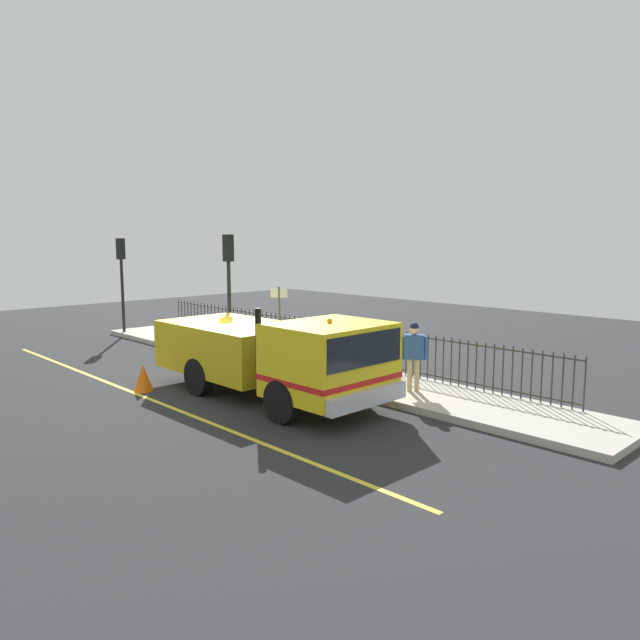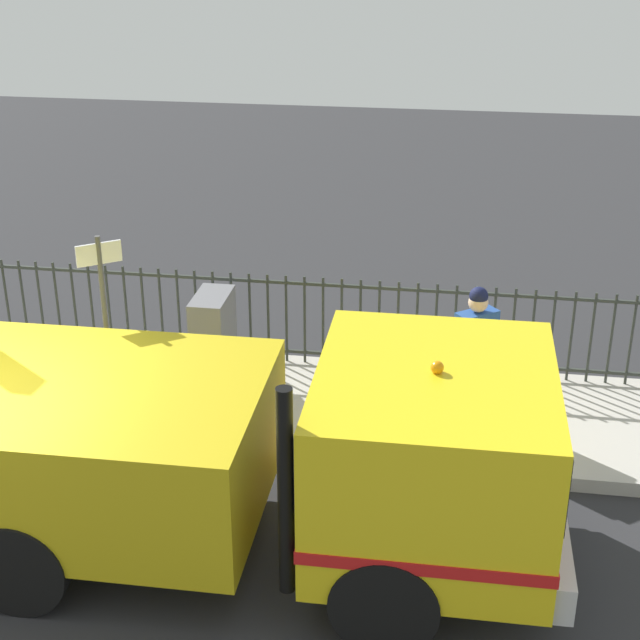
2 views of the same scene
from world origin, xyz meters
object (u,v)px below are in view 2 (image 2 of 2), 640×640
(work_truck, at_px, (244,445))
(worker_standing, at_px, (475,341))
(utility_cabinet, at_px, (213,338))
(street_sign, at_px, (105,315))

(work_truck, distance_m, worker_standing, 3.38)
(work_truck, relative_size, worker_standing, 3.93)
(utility_cabinet, relative_size, street_sign, 0.49)
(worker_standing, distance_m, utility_cabinet, 3.39)
(work_truck, relative_size, street_sign, 2.80)
(utility_cabinet, xyz_separation_m, street_sign, (-1.51, 0.81, 0.93))
(utility_cabinet, height_order, street_sign, street_sign)
(work_truck, height_order, utility_cabinet, work_truck)
(worker_standing, bearing_deg, street_sign, -25.94)
(worker_standing, distance_m, street_sign, 4.24)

